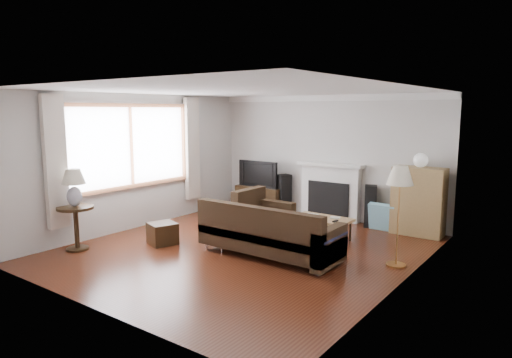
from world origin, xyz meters
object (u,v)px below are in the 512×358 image
Objects in this scene: bookshelf at (418,201)px; coffee_table at (322,228)px; side_table at (76,228)px; tv_stand at (261,198)px; sectional_sofa at (269,231)px; floor_lamp at (398,217)px.

coffee_table is (-1.22, -1.29, -0.41)m from bookshelf.
side_table is (-2.87, -2.81, 0.16)m from coffee_table.
tv_stand reaches higher than coffee_table.
sectional_sofa is 3.07m from side_table.
tv_stand is at bearing -179.39° from bookshelf.
side_table is at bearing -99.79° from tv_stand.
coffee_table is at bearing 44.35° from side_table.
side_table is (-2.65, -1.54, -0.03)m from sectional_sofa.
floor_lamp reaches higher than bookshelf.
sectional_sofa reaches higher than side_table.
bookshelf is 0.84× the size of floor_lamp.
bookshelf is at bearing 47.69° from coffee_table.
bookshelf reaches higher than sectional_sofa.
floor_lamp is at bearing 27.09° from side_table.
bookshelf is 2.94m from sectional_sofa.
floor_lamp is (1.72, 0.69, 0.34)m from sectional_sofa.
side_table is (-0.70, -4.06, 0.08)m from tv_stand.
bookshelf is 1.88m from floor_lamp.
bookshelf is at bearing 98.33° from floor_lamp.
side_table reaches higher than tv_stand.
coffee_table is 4.02m from side_table.
tv_stand is 3.41m from bookshelf.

